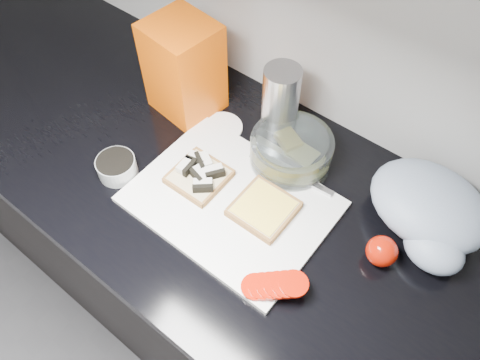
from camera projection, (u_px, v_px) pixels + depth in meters
name	position (u px, v px, depth m)	size (l,w,h in m)	color
base_cabinet	(257.00, 295.00, 1.35)	(3.50, 0.60, 0.86)	black
countertop	(264.00, 212.00, 0.99)	(3.50, 0.64, 0.04)	black
cutting_board	(231.00, 202.00, 0.98)	(0.40, 0.30, 0.01)	white
bread_left	(199.00, 175.00, 1.00)	(0.12, 0.12, 0.04)	#CBBE8F
bread_right	(264.00, 209.00, 0.95)	(0.12, 0.12, 0.02)	#CBBE8F
tomato_slices	(274.00, 285.00, 0.84)	(0.12, 0.11, 0.03)	#B61504
knife	(301.00, 179.00, 1.00)	(0.20, 0.03, 0.01)	#B9B9BD
seed_tub	(117.00, 166.00, 1.01)	(0.08, 0.08, 0.04)	#9EA3A2
tub_lid	(222.00, 128.00, 1.10)	(0.10, 0.10, 0.01)	white
glass_bowl	(291.00, 152.00, 1.02)	(0.18, 0.18, 0.07)	silver
bread_bag	(184.00, 69.00, 1.06)	(0.15, 0.13, 0.23)	#F54F04
steel_canister	(280.00, 105.00, 1.02)	(0.08, 0.08, 0.19)	#A5A5A9
grocery_bag	(430.00, 211.00, 0.91)	(0.26, 0.24, 0.11)	#94A2B6
whole_tomatoes	(382.00, 251.00, 0.88)	(0.06, 0.06, 0.06)	#B61504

